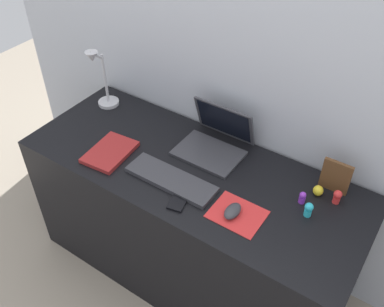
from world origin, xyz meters
TOP-DOWN VIEW (x-y plane):
  - ground_plane at (0.00, 0.00)m, footprint 6.00×6.00m
  - back_wall at (0.00, 0.35)m, footprint 2.79×0.05m
  - desk at (0.00, 0.00)m, footprint 1.59×0.62m
  - laptop at (0.01, 0.18)m, footprint 0.30×0.27m
  - keyboard at (-0.03, -0.11)m, footprint 0.41×0.13m
  - mousepad at (0.30, -0.12)m, footprint 0.21×0.17m
  - mouse at (0.29, -0.13)m, footprint 0.06×0.10m
  - cell_phone at (0.07, -0.19)m, footprint 0.09×0.14m
  - desk_lamp at (-0.65, 0.15)m, footprint 0.11×0.15m
  - notebook_pad at (-0.37, -0.13)m, footprint 0.19×0.25m
  - picture_frame at (0.57, 0.22)m, footprint 0.12×0.02m
  - toy_figurine_purple at (0.49, 0.08)m, footprint 0.03×0.03m
  - toy_figurine_red at (0.60, 0.16)m, footprint 0.03×0.03m
  - toy_figurine_yellow at (0.52, 0.16)m, footprint 0.04×0.04m
  - toy_figurine_cyan at (0.53, 0.03)m, footprint 0.03×0.03m

SIDE VIEW (x-z plane):
  - ground_plane at x=0.00m, z-range 0.00..0.00m
  - desk at x=0.00m, z-range 0.00..0.74m
  - mousepad at x=0.30m, z-range 0.74..0.74m
  - cell_phone at x=0.07m, z-range 0.74..0.75m
  - keyboard at x=-0.03m, z-range 0.74..0.76m
  - notebook_pad at x=-0.37m, z-range 0.74..0.76m
  - mouse at x=0.29m, z-range 0.74..0.78m
  - toy_figurine_yellow at x=0.52m, z-range 0.74..0.79m
  - toy_figurine_purple at x=0.49m, z-range 0.74..0.80m
  - toy_figurine_red at x=0.60m, z-range 0.74..0.81m
  - toy_figurine_cyan at x=0.53m, z-range 0.74..0.81m
  - laptop at x=0.01m, z-range 0.69..0.90m
  - back_wall at x=0.00m, z-range 0.00..1.62m
  - picture_frame at x=0.57m, z-range 0.74..0.89m
  - desk_lamp at x=-0.65m, z-range 0.73..1.07m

